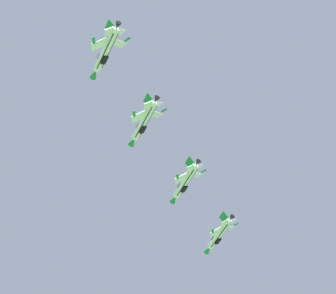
# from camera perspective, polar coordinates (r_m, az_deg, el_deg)

# --- Properties ---
(fighter_jet_lead) EXTENTS (11.89, 12.65, 6.00)m
(fighter_jet_lead) POSITION_cam_1_polar(r_m,az_deg,el_deg) (203.14, 4.05, -6.85)
(fighter_jet_lead) COLOR silver
(fighter_jet_left_wing) EXTENTS (11.89, 12.65, 6.10)m
(fighter_jet_left_wing) POSITION_cam_1_polar(r_m,az_deg,el_deg) (188.28, 1.38, -2.73)
(fighter_jet_left_wing) COLOR silver
(fighter_jet_right_wing) EXTENTS (11.89, 12.65, 6.06)m
(fighter_jet_right_wing) POSITION_cam_1_polar(r_m,az_deg,el_deg) (173.58, -1.90, 2.03)
(fighter_jet_right_wing) COLOR silver
(fighter_jet_left_outer) EXTENTS (11.89, 12.65, 6.08)m
(fighter_jet_left_outer) POSITION_cam_1_polar(r_m,az_deg,el_deg) (163.44, -4.92, 7.55)
(fighter_jet_left_outer) COLOR silver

